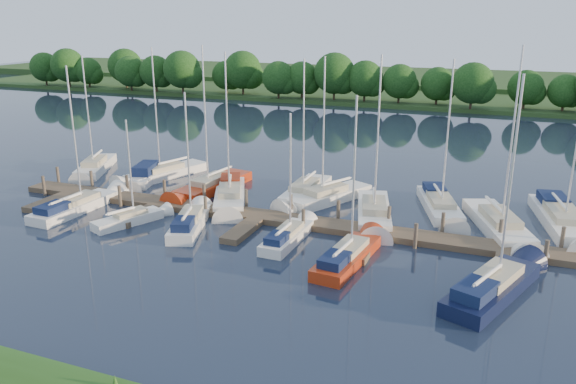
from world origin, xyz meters
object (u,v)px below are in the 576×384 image
(sailboat_n_0, at_px, (95,169))
(sailboat_n_5, at_px, (304,193))
(dock, at_px, (257,220))
(motorboat, at_px, (145,177))
(sailboat_s_2, at_px, (190,223))

(sailboat_n_0, height_order, sailboat_n_5, sailboat_n_5)
(dock, xyz_separation_m, motorboat, (-12.97, 5.61, 0.18))
(sailboat_n_0, relative_size, sailboat_n_5, 0.98)
(sailboat_n_0, bearing_deg, motorboat, 147.12)
(dock, bearing_deg, motorboat, 156.59)
(sailboat_n_5, xyz_separation_m, sailboat_s_2, (-4.76, -9.13, 0.05))
(dock, relative_size, sailboat_n_5, 3.64)
(motorboat, bearing_deg, sailboat_n_0, -24.42)
(motorboat, relative_size, sailboat_n_5, 0.59)
(sailboat_s_2, bearing_deg, dock, 16.44)
(motorboat, bearing_deg, sailboat_s_2, 123.27)
(sailboat_n_5, bearing_deg, motorboat, 3.04)
(motorboat, bearing_deg, dock, 141.29)
(sailboat_s_2, bearing_deg, sailboat_n_0, 130.68)
(motorboat, height_order, sailboat_n_5, sailboat_n_5)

